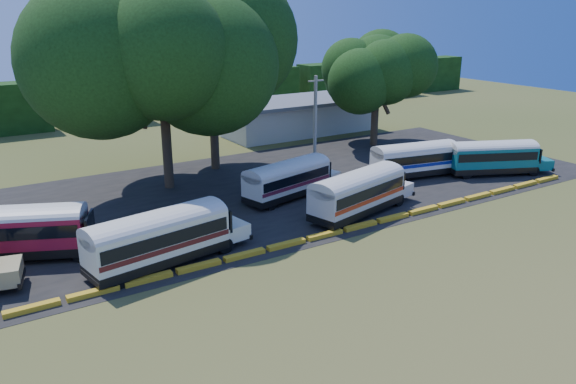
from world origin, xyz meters
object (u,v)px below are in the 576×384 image
bus_teal (494,155)px  tree_west (160,45)px  bus_cream_west (161,235)px  bus_white_red (359,190)px  bus_red (18,229)px

bus_teal → tree_west: tree_west is taller
bus_cream_west → bus_white_red: bearing=-7.4°
bus_white_red → tree_west: (-9.30, 13.76, 9.79)m
bus_cream_west → bus_white_red: (15.14, 0.51, -0.02)m
bus_cream_west → tree_west: size_ratio=0.60×
bus_red → bus_teal: bus_red is taller
bus_teal → bus_red: bearing=-160.8°
bus_red → bus_white_red: size_ratio=0.98×
bus_red → bus_cream_west: size_ratio=0.98×
tree_west → bus_red: bearing=-145.3°
bus_cream_west → bus_teal: bus_cream_west is taller
bus_white_red → tree_west: bearing=109.9°
bus_red → bus_white_red: bearing=11.3°
bus_red → bus_teal: 39.16m
bus_white_red → tree_west: size_ratio=0.59×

